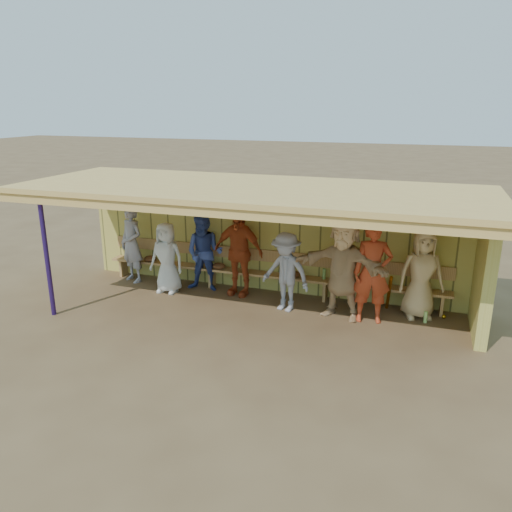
{
  "coord_description": "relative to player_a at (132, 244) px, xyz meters",
  "views": [
    {
      "loc": [
        3.07,
        -8.66,
        3.98
      ],
      "look_at": [
        0.0,
        0.35,
        1.05
      ],
      "focal_mm": 35.0,
      "sensor_mm": 36.0,
      "label": 1
    }
  ],
  "objects": [
    {
      "name": "ground",
      "position": [
        3.16,
        -0.81,
        -0.9
      ],
      "size": [
        90.0,
        90.0,
        0.0
      ],
      "primitive_type": "plane",
      "color": "brown",
      "rests_on": "ground"
    },
    {
      "name": "player_a",
      "position": [
        0.0,
        0.0,
        0.0
      ],
      "size": [
        0.77,
        0.65,
        1.8
      ],
      "primitive_type": "imported",
      "rotation": [
        0.0,
        0.0,
        -0.4
      ],
      "color": "#9A98A0",
      "rests_on": "ground"
    },
    {
      "name": "player_b",
      "position": [
        1.09,
        -0.36,
        -0.12
      ],
      "size": [
        0.76,
        0.5,
        1.55
      ],
      "primitive_type": "imported",
      "rotation": [
        0.0,
        0.0,
        0.0
      ],
      "color": "silver",
      "rests_on": "ground"
    },
    {
      "name": "player_c",
      "position": [
        1.82,
        0.0,
        -0.04
      ],
      "size": [
        0.9,
        0.74,
        1.71
      ],
      "primitive_type": "imported",
      "rotation": [
        0.0,
        0.0,
        0.12
      ],
      "color": "#354993",
      "rests_on": "ground"
    },
    {
      "name": "player_d",
      "position": [
        2.61,
        0.0,
        0.06
      ],
      "size": [
        1.17,
        0.6,
        1.92
      ],
      "primitive_type": "imported",
      "rotation": [
        0.0,
        0.0,
        -0.12
      ],
      "color": "#B3431C",
      "rests_on": "ground"
    },
    {
      "name": "player_e",
      "position": [
        3.8,
        -0.51,
        -0.1
      ],
      "size": [
        1.15,
        0.85,
        1.6
      ],
      "primitive_type": "imported",
      "rotation": [
        0.0,
        0.0,
        -0.27
      ],
      "color": "#9A98A1",
      "rests_on": "ground"
    },
    {
      "name": "player_f",
      "position": [
        4.91,
        -0.49,
        0.1
      ],
      "size": [
        1.93,
        0.96,
        1.99
      ],
      "primitive_type": "imported",
      "rotation": [
        0.0,
        0.0,
        -0.21
      ],
      "color": "#DBB17B",
      "rests_on": "ground"
    },
    {
      "name": "player_g",
      "position": [
        5.46,
        -0.5,
        0.08
      ],
      "size": [
        0.78,
        0.59,
        1.95
      ],
      "primitive_type": "imported",
      "rotation": [
        0.0,
        0.0,
        0.18
      ],
      "color": "#B73C1D",
      "rests_on": "ground"
    },
    {
      "name": "player_h",
      "position": [
        6.32,
        0.0,
        -0.02
      ],
      "size": [
        0.98,
        0.79,
        1.75
      ],
      "primitive_type": "imported",
      "rotation": [
        0.0,
        0.0,
        0.31
      ],
      "color": "tan",
      "rests_on": "ground"
    },
    {
      "name": "dugout_structure",
      "position": [
        3.55,
        -0.12,
        0.8
      ],
      "size": [
        8.8,
        3.2,
        2.5
      ],
      "color": "#C1B652",
      "rests_on": "ground"
    },
    {
      "name": "bench",
      "position": [
        3.16,
        0.31,
        -0.37
      ],
      "size": [
        7.6,
        0.34,
        0.93
      ],
      "color": "tan",
      "rests_on": "ground"
    },
    {
      "name": "dugout_equipment",
      "position": [
        2.8,
        0.18,
        -0.41
      ],
      "size": [
        6.66,
        0.62,
        0.8
      ],
      "color": "#C96E17",
      "rests_on": "ground"
    }
  ]
}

